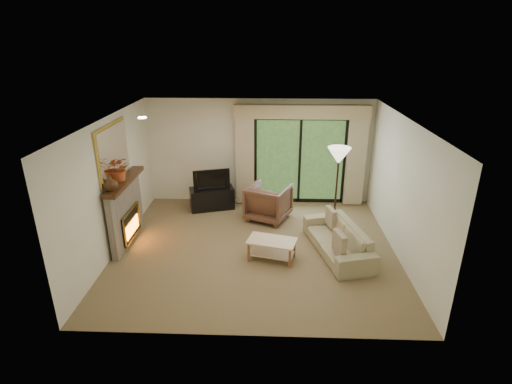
{
  "coord_description": "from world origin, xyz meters",
  "views": [
    {
      "loc": [
        0.28,
        -7.03,
        4.01
      ],
      "look_at": [
        0.0,
        0.3,
        1.1
      ],
      "focal_mm": 28.0,
      "sensor_mm": 36.0,
      "label": 1
    }
  ],
  "objects_px": {
    "media_console": "(212,198)",
    "coffee_table": "(272,250)",
    "sofa": "(337,239)",
    "armchair": "(269,202)"
  },
  "relations": [
    {
      "from": "media_console",
      "to": "coffee_table",
      "type": "relative_size",
      "value": 1.17
    },
    {
      "from": "armchair",
      "to": "coffee_table",
      "type": "bearing_deg",
      "value": 115.78
    },
    {
      "from": "media_console",
      "to": "armchair",
      "type": "bearing_deg",
      "value": -37.74
    },
    {
      "from": "armchair",
      "to": "coffee_table",
      "type": "xyz_separation_m",
      "value": [
        0.08,
        -1.8,
        -0.21
      ]
    },
    {
      "from": "media_console",
      "to": "sofa",
      "type": "xyz_separation_m",
      "value": [
        2.75,
        -2.03,
        0.02
      ]
    },
    {
      "from": "media_console",
      "to": "coffee_table",
      "type": "distance_m",
      "value": 2.76
    },
    {
      "from": "armchair",
      "to": "media_console",
      "type": "bearing_deg",
      "value": 1.97
    },
    {
      "from": "armchair",
      "to": "sofa",
      "type": "xyz_separation_m",
      "value": [
        1.36,
        -1.49,
        -0.13
      ]
    },
    {
      "from": "sofa",
      "to": "coffee_table",
      "type": "relative_size",
      "value": 2.18
    },
    {
      "from": "sofa",
      "to": "coffee_table",
      "type": "bearing_deg",
      "value": -90.51
    }
  ]
}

